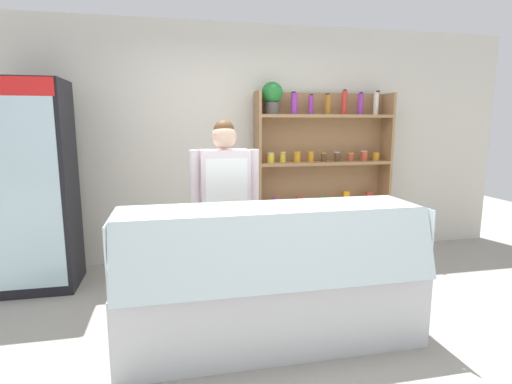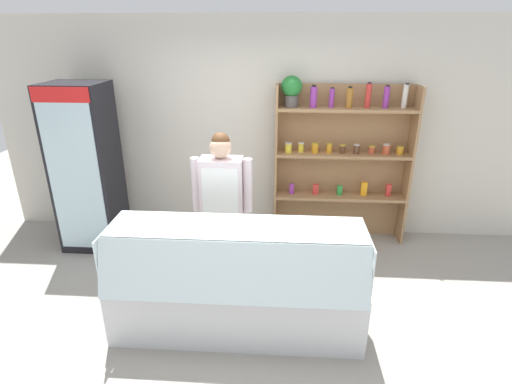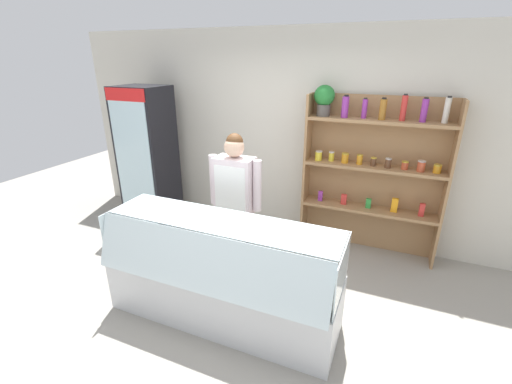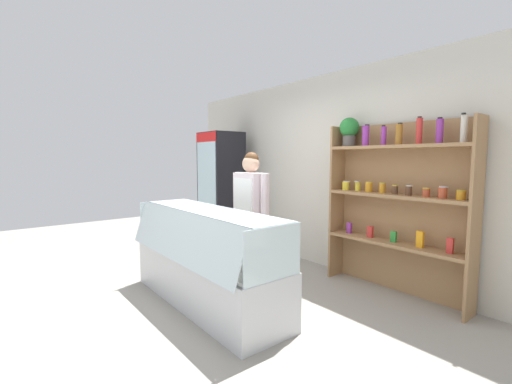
% 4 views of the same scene
% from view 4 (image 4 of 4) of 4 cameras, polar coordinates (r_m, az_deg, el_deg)
% --- Properties ---
extents(ground_plane, '(12.00, 12.00, 0.00)m').
position_cam_4_polar(ground_plane, '(3.81, -6.37, -18.26)').
color(ground_plane, gray).
extents(back_wall, '(6.80, 0.10, 2.70)m').
position_cam_4_polar(back_wall, '(4.83, 13.71, 3.19)').
color(back_wall, beige).
rests_on(back_wall, ground).
extents(drinks_fridge, '(0.67, 0.59, 1.99)m').
position_cam_4_polar(drinks_fridge, '(6.00, -5.85, 0.35)').
color(drinks_fridge, black).
rests_on(drinks_fridge, ground).
extents(shelving_unit, '(1.63, 0.29, 2.04)m').
position_cam_4_polar(shelving_unit, '(4.18, 21.85, -0.28)').
color(shelving_unit, '#9E754C').
rests_on(shelving_unit, ground).
extents(deli_display_case, '(2.16, 0.71, 1.01)m').
position_cam_4_polar(deli_display_case, '(3.77, -8.35, -13.45)').
color(deli_display_case, silver).
rests_on(deli_display_case, ground).
extents(shop_clerk, '(0.61, 0.25, 1.62)m').
position_cam_4_polar(shop_clerk, '(4.22, -0.91, -2.37)').
color(shop_clerk, '#2D2D38').
rests_on(shop_clerk, ground).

